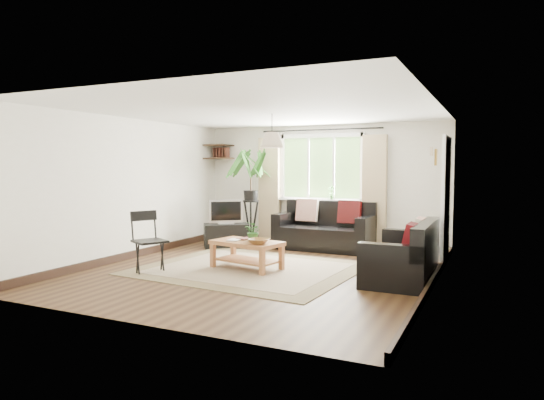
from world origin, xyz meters
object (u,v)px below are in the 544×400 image
at_px(tv_stand, 226,235).
at_px(folding_chair, 150,242).
at_px(coffee_table, 247,255).
at_px(sofa_back, 324,227).
at_px(sofa_right, 401,252).
at_px(palm_stand, 251,197).

relative_size(tv_stand, folding_chair, 0.93).
bearing_deg(coffee_table, sofa_back, 77.45).
distance_m(coffee_table, tv_stand, 2.13).
bearing_deg(folding_chair, sofa_back, -1.72).
relative_size(sofa_right, tv_stand, 1.97).
bearing_deg(folding_chair, palm_stand, 24.17).
bearing_deg(coffee_table, sofa_right, 8.11).
relative_size(sofa_back, sofa_right, 1.10).
relative_size(sofa_right, folding_chair, 1.83).
bearing_deg(sofa_right, sofa_back, -136.99).
relative_size(palm_stand, folding_chair, 2.13).
relative_size(sofa_back, folding_chair, 2.02).
height_order(coffee_table, palm_stand, palm_stand).
xyz_separation_m(coffee_table, folding_chair, (-1.18, -0.83, 0.24)).
xyz_separation_m(sofa_right, palm_stand, (-3.30, 1.79, 0.58)).
bearing_deg(folding_chair, tv_stand, 30.73).
height_order(sofa_back, sofa_right, sofa_back).
bearing_deg(folding_chair, sofa_right, -44.45).
bearing_deg(sofa_back, folding_chair, -117.45).
distance_m(sofa_right, tv_stand, 3.85).
bearing_deg(coffee_table, folding_chair, -144.79).
height_order(coffee_table, folding_chair, folding_chair).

